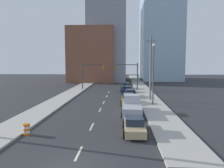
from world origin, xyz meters
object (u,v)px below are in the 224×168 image
Objects in this scene: pickup_truck_silver at (132,106)px; traffic_barrel at (27,129)px; street_lamp at (153,70)px; sedan_navy at (126,90)px; sedan_green at (126,86)px; sedan_black at (130,94)px; sedan_yellow at (128,99)px; traffic_signal_right at (131,72)px; utility_pole_right_mid at (151,68)px; sedan_tan at (134,126)px; traffic_signal_left at (89,72)px.

traffic_barrel is at bearing -137.07° from pickup_truck_silver.
street_lamp is 7.36m from pickup_truck_silver.
sedan_navy is 5.67m from sedan_green.
traffic_barrel is 0.21× the size of sedan_black.
traffic_barrel is 17.10m from sedan_yellow.
utility_pole_right_mid reaches higher than traffic_signal_right.
sedan_navy is (-3.68, 12.89, -4.41)m from street_lamp.
street_lamp reaches higher than sedan_black.
pickup_truck_silver reaches higher than sedan_black.
pickup_truck_silver reaches higher than sedan_navy.
traffic_barrel is 0.11× the size of street_lamp.
traffic_signal_right reaches higher than traffic_barrel.
sedan_yellow is (8.85, 14.63, 0.22)m from traffic_barrel.
utility_pole_right_mid is 2.32× the size of sedan_green.
sedan_black is at bearing 85.80° from sedan_yellow.
sedan_tan is 13.71m from sedan_yellow.
traffic_signal_left is 24.09m from pickup_truck_silver.
utility_pole_right_mid is at bearing 89.24° from street_lamp.
pickup_truck_silver is at bearing -68.71° from traffic_signal_left.
sedan_black is (0.53, 5.63, -0.04)m from sedan_yellow.
utility_pole_right_mid reaches higher than traffic_signal_left.
traffic_signal_right is 3.74m from sedan_green.
traffic_signal_right is at bearing 72.24° from traffic_barrel.
sedan_navy is at bearing 71.72° from traffic_barrel.
sedan_navy is (8.23, -4.23, -3.33)m from traffic_signal_left.
pickup_truck_silver is at bearing -91.99° from sedan_green.
sedan_green is (8.23, 1.44, -3.28)m from traffic_signal_left.
traffic_signal_left is 0.59× the size of utility_pole_right_mid.
sedan_tan is 0.97× the size of sedan_navy.
sedan_tan reaches higher than traffic_barrel.
traffic_signal_right is (9.32, 0.00, 0.00)m from traffic_signal_left.
pickup_truck_silver is at bearing -122.08° from street_lamp.
sedan_green is (8.71, 32.03, 0.20)m from traffic_barrel.
sedan_tan is (-0.67, -29.66, -3.29)m from traffic_signal_right.
utility_pole_right_mid is 1.17× the size of street_lamp.
traffic_barrel is (-12.43, -17.02, -4.76)m from utility_pole_right_mid.
traffic_signal_right is 32.31m from traffic_barrel.
pickup_truck_silver is at bearing 89.21° from sedan_tan.
sedan_yellow is 11.72m from sedan_navy.
traffic_signal_left is 1.36× the size of sedan_green.
sedan_black is (-3.00, 6.79, -4.38)m from street_lamp.
utility_pole_right_mid is at bearing -48.62° from traffic_signal_left.
traffic_barrel is at bearing -111.25° from sedan_navy.
sedan_tan is at bearing -104.57° from street_lamp.
pickup_truck_silver is 1.43× the size of sedan_green.
utility_pole_right_mid is 1.62× the size of pickup_truck_silver.
traffic_signal_right is at bearing 88.17° from sedan_tan.
traffic_signal_left is at bearing -173.15° from sedan_green.
traffic_signal_left is 0.95× the size of pickup_truck_silver.
traffic_signal_left is at bearing 131.38° from utility_pole_right_mid.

